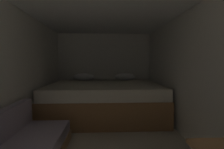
# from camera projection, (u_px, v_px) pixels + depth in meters

# --- Properties ---
(wall_back) EXTENTS (2.69, 0.05, 2.04)m
(wall_back) POSITION_uv_depth(u_px,v_px,m) (104.00, 70.00, 4.75)
(wall_back) COLOR silver
(wall_back) RESTS_ON ground
(wall_left) EXTENTS (0.05, 5.06, 2.04)m
(wall_left) POSITION_uv_depth(u_px,v_px,m) (2.00, 78.00, 2.14)
(wall_left) COLOR silver
(wall_left) RESTS_ON ground
(wall_right) EXTENTS (0.05, 5.06, 2.04)m
(wall_right) POSITION_uv_depth(u_px,v_px,m) (201.00, 77.00, 2.26)
(wall_right) COLOR silver
(wall_right) RESTS_ON ground
(bed) EXTENTS (2.47, 1.84, 0.94)m
(bed) POSITION_uv_depth(u_px,v_px,m) (105.00, 100.00, 3.81)
(bed) COLOR olive
(bed) RESTS_ON ground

